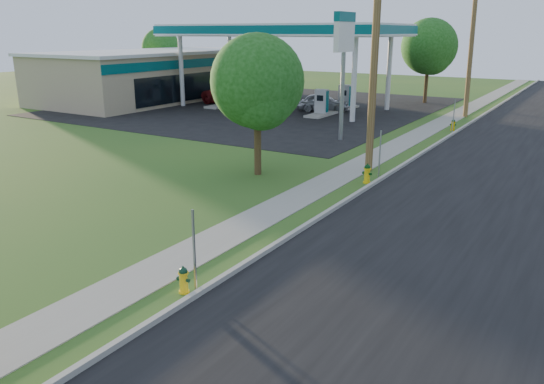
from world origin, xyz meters
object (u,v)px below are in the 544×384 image
object	(u,v)px
utility_pole_far	(471,47)
hydrant_mid	(367,174)
utility_pole_mid	(375,54)
fuel_pump_sw	(250,93)
tree_lot	(430,49)
hydrant_far	(453,125)
tree_back	(161,49)
tree_verge	(258,85)
car_silver	(323,102)
fuel_pump_nw	(222,98)
price_pylon	(344,40)
fuel_pump_se	(345,100)
fuel_pump_ne	(321,106)
hydrant_near	(183,280)
car_red	(232,96)

from	to	relation	value
utility_pole_far	hydrant_mid	bearing A→B (deg)	-87.88
utility_pole_mid	fuel_pump_sw	world-z (taller)	utility_pole_mid
tree_lot	hydrant_far	xyz separation A→B (m)	(5.27, -12.17, -4.14)
utility_pole_mid	tree_back	bearing A→B (deg)	145.79
tree_verge	tree_lot	bearing A→B (deg)	91.92
hydrant_mid	car_silver	size ratio (longest dim) A/B	0.20
tree_verge	hydrant_far	distance (m)	16.13
fuel_pump_nw	price_pylon	bearing A→B (deg)	-28.18
fuel_pump_se	car_silver	bearing A→B (deg)	-117.73
fuel_pump_ne	hydrant_near	xyz separation A→B (m)	(9.61, -26.06, -0.39)
utility_pole_far	hydrant_mid	xyz separation A→B (m)	(0.74, -20.02, -4.41)
fuel_pump_sw	tree_verge	world-z (taller)	tree_verge
hydrant_near	hydrant_far	xyz separation A→B (m)	(-0.00, 24.97, 0.02)
tree_lot	car_silver	xyz separation A→B (m)	(-5.29, -8.93, -3.81)
fuel_pump_ne	utility_pole_far	bearing A→B (deg)	29.33
fuel_pump_se	tree_lot	size ratio (longest dim) A/B	0.46
price_pylon	tree_lot	world-z (taller)	tree_lot
fuel_pump_sw	tree_back	bearing A→B (deg)	159.96
fuel_pump_nw	fuel_pump_ne	bearing A→B (deg)	0.00
fuel_pump_sw	hydrant_near	bearing A→B (deg)	-58.24
hydrant_mid	price_pylon	bearing A→B (deg)	121.69
fuel_pump_nw	hydrant_near	size ratio (longest dim) A/B	4.76
tree_verge	fuel_pump_sw	bearing A→B (deg)	125.15
utility_pole_mid	tree_verge	bearing A→B (deg)	-138.49
hydrant_near	hydrant_far	bearing A→B (deg)	90.01
utility_pole_mid	hydrant_near	bearing A→B (deg)	-86.91
car_silver	tree_lot	bearing A→B (deg)	-53.31
utility_pole_mid	price_pylon	size ratio (longest dim) A/B	1.43
utility_pole_mid	fuel_pump_se	xyz separation A→B (m)	(-8.90, 17.00, -4.23)
price_pylon	car_silver	world-z (taller)	price_pylon
fuel_pump_ne	hydrant_far	distance (m)	9.67
tree_verge	hydrant_mid	size ratio (longest dim) A/B	7.19
fuel_pump_ne	car_red	distance (m)	9.24
utility_pole_far	price_pylon	distance (m)	13.11
fuel_pump_sw	price_pylon	bearing A→B (deg)	-39.40
fuel_pump_se	fuel_pump_nw	bearing A→B (deg)	-156.04
hydrant_near	hydrant_far	distance (m)	24.97
price_pylon	tree_verge	world-z (taller)	price_pylon
hydrant_near	hydrant_mid	bearing A→B (deg)	89.81
fuel_pump_sw	car_silver	size ratio (longest dim) A/B	0.81
hydrant_mid	car_red	bearing A→B (deg)	138.46
fuel_pump_nw	tree_back	distance (m)	18.38
fuel_pump_se	hydrant_near	xyz separation A→B (m)	(9.61, -30.06, -0.39)
fuel_pump_nw	fuel_pump_se	distance (m)	9.85
fuel_pump_se	price_pylon	distance (m)	13.40
tree_verge	hydrant_near	xyz separation A→B (m)	(4.36, -9.82, -3.43)
utility_pole_mid	fuel_pump_sw	distance (m)	25.05
fuel_pump_nw	price_pylon	size ratio (longest dim) A/B	0.47
hydrant_mid	fuel_pump_sw	bearing A→B (deg)	134.43
fuel_pump_se	car_red	size ratio (longest dim) A/B	0.60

